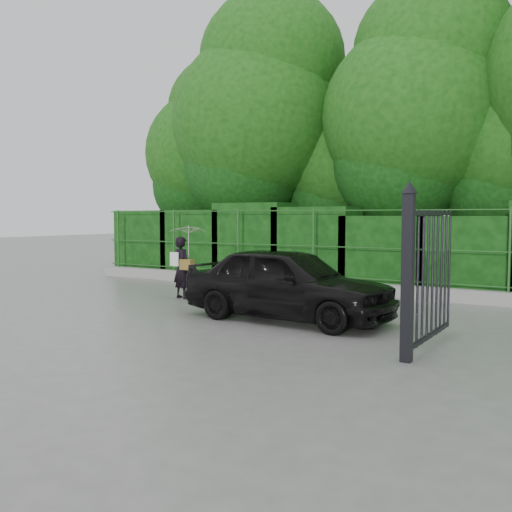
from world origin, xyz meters
The scene contains 8 objects.
ground centered at (0.00, 0.00, 0.00)m, with size 80.00×80.00×0.00m, color gray.
kerb centered at (0.00, 4.50, 0.15)m, with size 14.00×0.25×0.30m, color #9E9E99.
fence centered at (0.22, 4.50, 1.20)m, with size 14.13×0.06×1.80m.
hedge centered at (-0.03, 5.50, 1.06)m, with size 14.20×1.20×2.29m.
trees centered at (1.14, 7.74, 4.62)m, with size 17.10×6.15×8.08m.
gate centered at (4.60, -0.72, 1.19)m, with size 0.22×2.33×2.36m.
woman centered at (-1.51, 1.77, 1.12)m, with size 0.86×0.85×1.71m.
car centered at (1.81, 0.61, 0.68)m, with size 1.61×4.01×1.37m, color black.
Camera 1 is at (6.85, -8.48, 1.91)m, focal length 40.00 mm.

